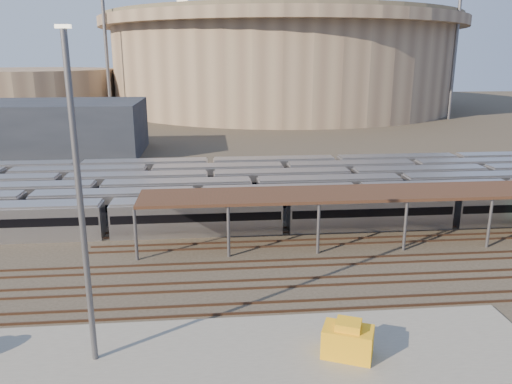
% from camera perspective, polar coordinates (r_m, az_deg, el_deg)
% --- Properties ---
extents(ground, '(420.00, 420.00, 0.00)m').
position_cam_1_polar(ground, '(46.68, -3.76, -8.00)').
color(ground, '#383026').
rests_on(ground, ground).
extents(apron, '(50.00, 9.00, 0.20)m').
position_cam_1_polar(apron, '(33.62, -11.94, -18.19)').
color(apron, gray).
rests_on(apron, ground).
extents(subway_trains, '(123.95, 23.90, 3.60)m').
position_cam_1_polar(subway_trains, '(63.68, -1.84, 0.19)').
color(subway_trains, '#A9AAAE').
rests_on(subway_trains, ground).
extents(inspection_shed, '(60.30, 6.00, 5.30)m').
position_cam_1_polar(inspection_shed, '(53.90, 20.07, -0.09)').
color(inspection_shed, '#5A5A5F').
rests_on(inspection_shed, ground).
extents(empty_tracks, '(170.00, 9.62, 0.18)m').
position_cam_1_polar(empty_tracks, '(42.10, -3.55, -10.58)').
color(empty_tracks, '#4C3323').
rests_on(empty_tracks, ground).
extents(stadium, '(124.00, 124.00, 32.50)m').
position_cam_1_polar(stadium, '(184.68, 2.80, 14.77)').
color(stadium, gray).
rests_on(stadium, ground).
extents(secondary_arena, '(56.00, 56.00, 14.00)m').
position_cam_1_polar(secondary_arena, '(182.99, -24.61, 10.45)').
color(secondary_arena, gray).
rests_on(secondary_arena, ground).
extents(service_building, '(42.00, 20.00, 10.00)m').
position_cam_1_polar(service_building, '(104.45, -24.50, 6.61)').
color(service_building, '#1E232D').
rests_on(service_building, ground).
extents(floodlight_0, '(4.00, 1.00, 38.40)m').
position_cam_1_polar(floodlight_0, '(155.57, -16.76, 15.59)').
color(floodlight_0, '#5A5A5F').
rests_on(floodlight_0, ground).
extents(floodlight_2, '(4.00, 1.00, 38.40)m').
position_cam_1_polar(floodlight_2, '(159.51, 21.84, 15.13)').
color(floodlight_2, '#5A5A5F').
rests_on(floodlight_2, ground).
extents(floodlight_3, '(4.00, 1.00, 38.40)m').
position_cam_1_polar(floodlight_3, '(203.04, -8.24, 15.88)').
color(floodlight_3, '#5A5A5F').
rests_on(floodlight_3, ground).
extents(yard_light_pole, '(0.80, 0.36, 19.85)m').
position_cam_1_polar(yard_light_pole, '(30.25, -19.41, -1.44)').
color(yard_light_pole, '#5A5A5F').
rests_on(yard_light_pole, apron).
extents(yellow_equipment, '(3.59, 2.98, 1.92)m').
position_cam_1_polar(yellow_equipment, '(33.11, 10.42, -16.50)').
color(yellow_equipment, '#EFAA16').
rests_on(yellow_equipment, apron).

